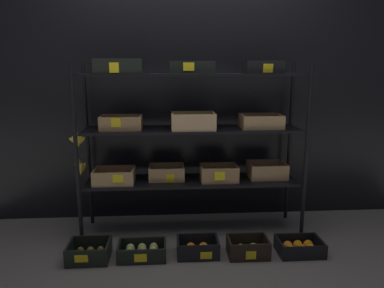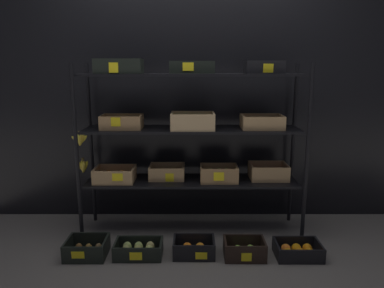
# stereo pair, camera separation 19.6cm
# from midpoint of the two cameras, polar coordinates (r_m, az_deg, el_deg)

# --- Properties ---
(ground_plane) EXTENTS (10.00, 10.00, 0.00)m
(ground_plane) POSITION_cam_midpoint_polar(r_m,az_deg,el_deg) (3.36, 1.72, -13.24)
(ground_plane) COLOR #605B56
(storefront_wall) EXTENTS (4.24, 0.12, 2.42)m
(storefront_wall) POSITION_cam_midpoint_polar(r_m,az_deg,el_deg) (3.46, 1.63, 8.30)
(storefront_wall) COLOR black
(storefront_wall) RESTS_ON ground_plane
(display_rack) EXTENTS (1.98, 0.46, 1.49)m
(display_rack) POSITION_cam_midpoint_polar(r_m,az_deg,el_deg) (3.08, 1.72, 1.97)
(display_rack) COLOR black
(display_rack) RESTS_ON ground_plane
(crate_ground_kiwi) EXTENTS (0.31, 0.26, 0.14)m
(crate_ground_kiwi) POSITION_cam_midpoint_polar(r_m,az_deg,el_deg) (3.01, -14.23, -15.73)
(crate_ground_kiwi) COLOR black
(crate_ground_kiwi) RESTS_ON ground_plane
(crate_ground_pear) EXTENTS (0.37, 0.22, 0.12)m
(crate_ground_pear) POSITION_cam_midpoint_polar(r_m,az_deg,el_deg) (2.94, -6.39, -16.14)
(crate_ground_pear) COLOR black
(crate_ground_pear) RESTS_ON ground_plane
(crate_ground_orange) EXTENTS (0.32, 0.23, 0.13)m
(crate_ground_orange) POSITION_cam_midpoint_polar(r_m,az_deg,el_deg) (2.94, 2.29, -16.06)
(crate_ground_orange) COLOR black
(crate_ground_orange) RESTS_ON ground_plane
(crate_ground_apple_green) EXTENTS (0.31, 0.22, 0.14)m
(crate_ground_apple_green) POSITION_cam_midpoint_polar(r_m,az_deg,el_deg) (2.95, 10.17, -16.09)
(crate_ground_apple_green) COLOR black
(crate_ground_apple_green) RESTS_ON ground_plane
(crate_ground_rightmost_orange) EXTENTS (0.35, 0.24, 0.11)m
(crate_ground_rightmost_orange) POSITION_cam_midpoint_polar(r_m,az_deg,el_deg) (3.06, 18.03, -15.62)
(crate_ground_rightmost_orange) COLOR black
(crate_ground_rightmost_orange) RESTS_ON ground_plane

